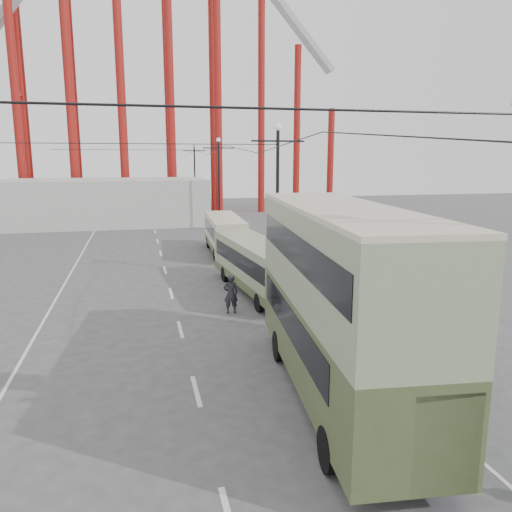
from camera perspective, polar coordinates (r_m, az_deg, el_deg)
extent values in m
plane|color=#464648|center=(13.36, -0.11, -22.16)|extent=(160.00, 160.00, 0.00)
cube|color=silver|center=(30.79, -10.05, -2.78)|extent=(0.15, 82.00, 0.01)
cube|color=silver|center=(32.71, 1.10, -1.79)|extent=(0.12, 120.00, 0.01)
cube|color=silver|center=(32.04, -20.94, -2.82)|extent=(0.12, 120.00, 0.01)
cylinder|color=black|center=(30.13, 2.45, 5.75)|extent=(0.20, 0.20, 9.00)
cylinder|color=black|center=(30.82, 2.39, -2.14)|extent=(0.44, 0.44, 0.50)
cube|color=black|center=(30.01, 2.52, 12.99)|extent=(3.20, 0.10, 0.10)
sphere|color=white|center=(30.05, 2.53, 14.52)|extent=(0.44, 0.44, 0.44)
cylinder|color=black|center=(51.60, -4.24, 7.98)|extent=(0.20, 0.20, 9.00)
cylinder|color=black|center=(52.00, -4.18, 3.30)|extent=(0.44, 0.44, 0.50)
cube|color=black|center=(51.53, -4.30, 12.21)|extent=(3.20, 0.10, 0.10)
sphere|color=white|center=(51.55, -4.32, 13.10)|extent=(0.44, 0.44, 0.44)
cylinder|color=black|center=(73.38, -7.01, 8.87)|extent=(0.20, 0.20, 9.00)
cylinder|color=black|center=(73.66, -6.93, 5.57)|extent=(0.44, 0.44, 0.50)
cube|color=black|center=(73.33, -7.08, 11.84)|extent=(3.20, 0.10, 0.10)
sphere|color=white|center=(73.34, -7.09, 12.46)|extent=(0.44, 0.44, 0.44)
cylinder|color=maroon|center=(67.51, -25.72, 15.34)|extent=(1.00, 1.00, 27.00)
cylinder|color=maroon|center=(71.42, -25.03, 15.11)|extent=(1.00, 1.00, 27.00)
cylinder|color=maroon|center=(67.14, -20.76, 19.62)|extent=(1.00, 1.00, 36.00)
cylinder|color=maroon|center=(71.07, -20.34, 19.14)|extent=(1.00, 1.00, 36.00)
cylinder|color=maroon|center=(67.61, -15.54, 23.75)|extent=(1.00, 1.00, 45.00)
cylinder|color=maroon|center=(71.51, -15.42, 23.03)|extent=(1.00, 1.00, 45.00)
cylinder|color=maroon|center=(68.61, -10.09, 26.79)|extent=(1.00, 1.00, 52.00)
cylinder|color=maroon|center=(72.46, -10.30, 25.93)|extent=(1.00, 1.00, 52.00)
cylinder|color=maroon|center=(73.48, -5.10, 27.05)|extent=(1.00, 1.00, 55.00)
cylinder|color=maroon|center=(69.31, 0.62, 17.51)|extent=(0.90, 0.90, 30.00)
cylinder|color=maroon|center=(70.35, 4.69, 14.12)|extent=(0.90, 0.90, 22.00)
cylinder|color=maroon|center=(71.95, 8.50, 10.78)|extent=(0.90, 0.90, 14.00)
cube|color=#A7A8AC|center=(72.20, 4.87, 24.47)|extent=(9.89, 2.00, 10.87)
cube|color=#ABABA5|center=(58.17, -16.75, 5.93)|extent=(22.00, 10.00, 5.00)
cube|color=#3C4927|center=(15.60, 9.36, -9.65)|extent=(3.86, 11.34, 2.45)
cube|color=black|center=(15.43, 9.42, -7.91)|extent=(3.68, 9.13, 1.00)
cube|color=gray|center=(15.16, 9.52, -4.73)|extent=(3.88, 11.35, 0.33)
cube|color=gray|center=(14.84, 9.70, 0.44)|extent=(3.86, 11.34, 2.45)
cube|color=black|center=(14.82, 9.71, 0.86)|extent=(3.84, 10.68, 0.95)
cube|color=beige|center=(14.66, 9.86, 5.40)|extent=(3.88, 11.35, 0.13)
cylinder|color=black|center=(18.60, 2.63, -10.23)|extent=(0.42, 1.14, 1.11)
cylinder|color=black|center=(19.18, 10.15, -9.72)|extent=(0.42, 1.14, 1.11)
cylinder|color=black|center=(12.77, 8.34, -21.04)|extent=(0.42, 1.14, 1.11)
cylinder|color=black|center=(13.61, 19.19, -19.40)|extent=(0.42, 1.14, 1.11)
cube|color=gray|center=(27.34, 0.12, -0.96)|extent=(3.20, 10.21, 2.19)
cube|color=black|center=(27.27, 0.12, -0.21)|extent=(3.14, 9.12, 0.87)
cube|color=#3C4927|center=(27.54, 0.12, -2.72)|extent=(3.23, 10.21, 0.46)
cube|color=gray|center=(27.12, 0.12, 1.46)|extent=(3.22, 10.21, 0.15)
cylinder|color=black|center=(29.94, -3.49, -2.14)|extent=(0.34, 0.93, 0.91)
cylinder|color=black|center=(30.53, 0.25, -1.86)|extent=(0.34, 0.93, 0.91)
cylinder|color=black|center=(24.37, 0.23, -5.24)|extent=(0.34, 0.93, 0.91)
cylinder|color=black|center=(25.08, 4.71, -4.80)|extent=(0.34, 0.93, 0.91)
cube|color=beige|center=(38.89, -3.63, 2.67)|extent=(2.74, 9.30, 2.21)
cube|color=black|center=(38.83, -3.63, 3.21)|extent=(2.72, 8.20, 0.87)
cube|color=#3C4927|center=(39.02, -3.61, 1.40)|extent=(2.77, 9.30, 0.46)
cube|color=beige|center=(38.73, -3.65, 4.40)|extent=(2.76, 9.30, 0.15)
cylinder|color=black|center=(41.31, -5.44, 1.53)|extent=(0.30, 0.93, 0.92)
cylinder|color=black|center=(41.54, -2.59, 1.63)|extent=(0.30, 0.93, 0.92)
cylinder|color=black|center=(36.26, -4.70, 0.19)|extent=(0.30, 0.93, 0.92)
cylinder|color=black|center=(36.53, -1.45, 0.31)|extent=(0.30, 0.93, 0.92)
imported|color=#222227|center=(23.91, -2.90, -4.34)|extent=(0.70, 0.47, 1.90)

